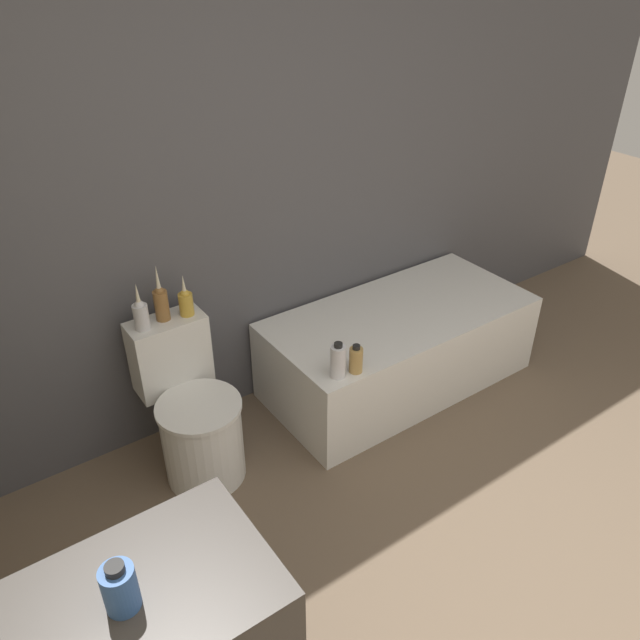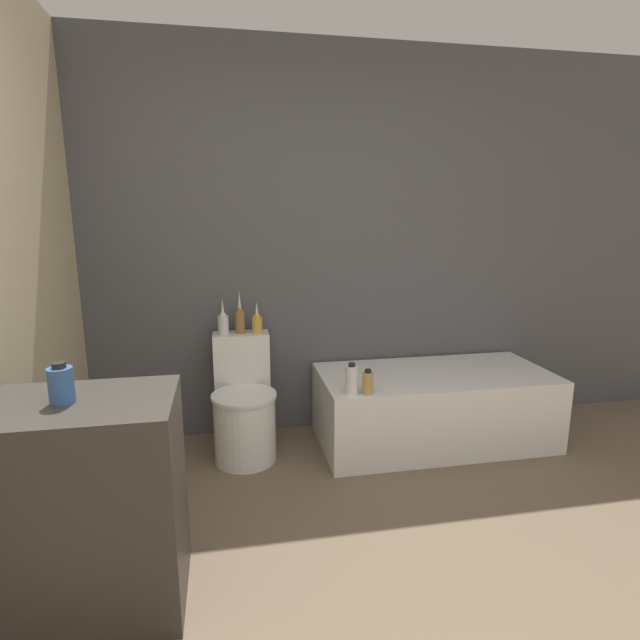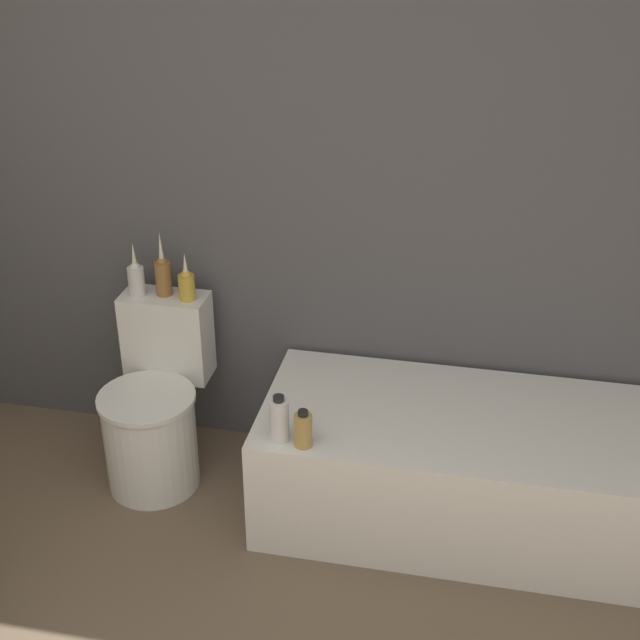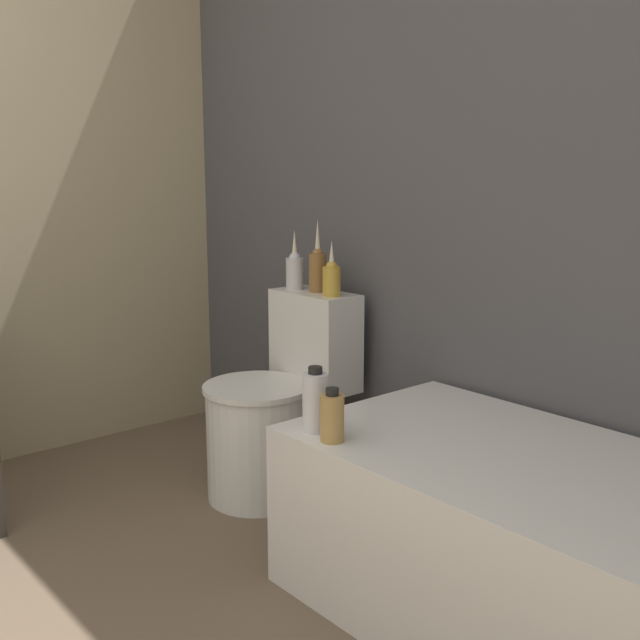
# 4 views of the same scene
# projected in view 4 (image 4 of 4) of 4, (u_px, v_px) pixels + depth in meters

# --- Properties ---
(wall_back_tiled) EXTENTS (6.40, 0.06, 2.60)m
(wall_back_tiled) POSITION_uv_depth(u_px,v_px,m) (443.00, 142.00, 2.51)
(wall_back_tiled) COLOR #4C4C51
(wall_back_tiled) RESTS_ON ground_plane
(bathtub) EXTENTS (1.53, 0.73, 0.48)m
(bathtub) POSITION_uv_depth(u_px,v_px,m) (567.00, 563.00, 1.86)
(bathtub) COLOR white
(bathtub) RESTS_ON ground
(toilet) EXTENTS (0.40, 0.57, 0.75)m
(toilet) POSITION_uv_depth(u_px,v_px,m) (274.00, 412.00, 2.81)
(toilet) COLOR white
(toilet) RESTS_ON ground
(vase_gold) EXTENTS (0.07, 0.07, 0.23)m
(vase_gold) POSITION_uv_depth(u_px,v_px,m) (295.00, 269.00, 2.91)
(vase_gold) COLOR silver
(vase_gold) RESTS_ON toilet
(vase_silver) EXTENTS (0.07, 0.07, 0.28)m
(vase_silver) POSITION_uv_depth(u_px,v_px,m) (318.00, 268.00, 2.84)
(vase_silver) COLOR olive
(vase_silver) RESTS_ON toilet
(vase_bronze) EXTENTS (0.07, 0.07, 0.21)m
(vase_bronze) POSITION_uv_depth(u_px,v_px,m) (332.00, 277.00, 2.75)
(vase_bronze) COLOR gold
(vase_bronze) RESTS_ON toilet
(shampoo_bottle_tall) EXTENTS (0.07, 0.07, 0.19)m
(shampoo_bottle_tall) POSITION_uv_depth(u_px,v_px,m) (315.00, 401.00, 2.10)
(shampoo_bottle_tall) COLOR silver
(shampoo_bottle_tall) RESTS_ON bathtub
(shampoo_bottle_short) EXTENTS (0.07, 0.07, 0.15)m
(shampoo_bottle_short) POSITION_uv_depth(u_px,v_px,m) (332.00, 417.00, 2.02)
(shampoo_bottle_short) COLOR tan
(shampoo_bottle_short) RESTS_ON bathtub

